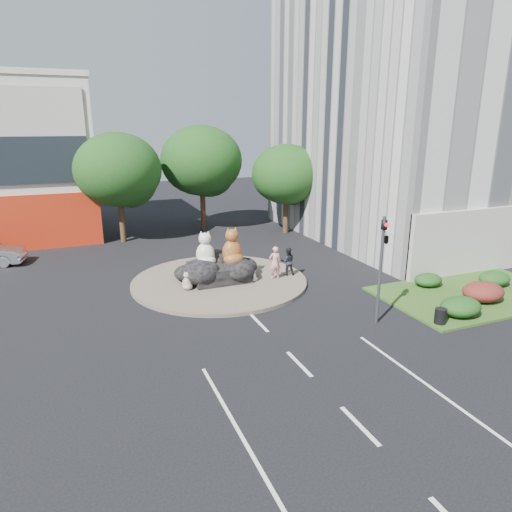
{
  "coord_description": "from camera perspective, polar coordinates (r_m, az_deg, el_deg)",
  "views": [
    {
      "loc": [
        -7.37,
        -13.8,
        8.81
      ],
      "look_at": [
        1.44,
        7.96,
        2.0
      ],
      "focal_mm": 32.0,
      "sensor_mm": 36.0,
      "label": 1
    }
  ],
  "objects": [
    {
      "name": "cat_white",
      "position": [
        25.6,
        -6.37,
        0.91
      ],
      "size": [
        1.56,
        1.5,
        2.03
      ],
      "primitive_type": null,
      "rotation": [
        0.0,
        0.0,
        -0.48
      ],
      "color": "silver",
      "rests_on": "rock_plinth"
    },
    {
      "name": "cat_tabby",
      "position": [
        25.76,
        -3.02,
        1.26
      ],
      "size": [
        1.36,
        1.2,
        2.18
      ],
      "primitive_type": null,
      "rotation": [
        0.0,
        0.0,
        0.05
      ],
      "color": "#AE7924",
      "rests_on": "rock_plinth"
    },
    {
      "name": "hedge_back_green",
      "position": [
        27.11,
        20.72,
        -2.81
      ],
      "size": [
        1.6,
        1.28,
        0.72
      ],
      "primitive_type": "ellipsoid",
      "color": "#193A12",
      "rests_on": "grass_verge"
    },
    {
      "name": "traffic_light",
      "position": [
        20.78,
        15.7,
        1.1
      ],
      "size": [
        0.44,
        1.24,
        5.0
      ],
      "color": "#595B60",
      "rests_on": "ground"
    },
    {
      "name": "hedge_near_green",
      "position": [
        23.56,
        24.22,
        -5.8
      ],
      "size": [
        2.0,
        1.6,
        0.9
      ],
      "primitive_type": "ellipsoid",
      "color": "#193A12",
      "rests_on": "grass_verge"
    },
    {
      "name": "roundabout_island",
      "position": [
        26.4,
        -4.58,
        -3.14
      ],
      "size": [
        10.0,
        10.0,
        0.2
      ],
      "primitive_type": "cylinder",
      "color": "brown",
      "rests_on": "ground"
    },
    {
      "name": "tree_right",
      "position": [
        37.88,
        3.88,
        9.81
      ],
      "size": [
        5.7,
        5.7,
        7.3
      ],
      "color": "#382314",
      "rests_on": "ground"
    },
    {
      "name": "ground",
      "position": [
        17.96,
        5.41,
        -13.29
      ],
      "size": [
        120.0,
        120.0,
        0.0
      ],
      "primitive_type": "plane",
      "color": "black",
      "rests_on": "ground"
    },
    {
      "name": "tree_mid",
      "position": [
        39.41,
        -6.74,
        11.34
      ],
      "size": [
        6.84,
        6.84,
        8.76
      ],
      "color": "#382314",
      "rests_on": "ground"
    },
    {
      "name": "grass_verge",
      "position": [
        27.1,
        25.53,
        -4.32
      ],
      "size": [
        10.0,
        6.0,
        0.12
      ],
      "primitive_type": "cube",
      "color": "#2B531B",
      "rests_on": "ground"
    },
    {
      "name": "office_tower",
      "position": [
        41.39,
        22.66,
        27.18
      ],
      "size": [
        20.0,
        20.0,
        35.0
      ],
      "primitive_type": "cube",
      "color": "silver",
      "rests_on": "ground"
    },
    {
      "name": "pedestrian_pink",
      "position": [
        26.17,
        2.38,
        -0.83
      ],
      "size": [
        0.73,
        0.5,
        1.92
      ],
      "primitive_type": "imported",
      "rotation": [
        0.0,
        0.0,
        3.08
      ],
      "color": "#D68B8C",
      "rests_on": "roundabout_island"
    },
    {
      "name": "kitten_white",
      "position": [
        25.92,
        -0.34,
        -2.37
      ],
      "size": [
        0.58,
        0.57,
        0.73
      ],
      "primitive_type": null,
      "rotation": [
        0.0,
        0.0,
        0.7
      ],
      "color": "white",
      "rests_on": "roundabout_island"
    },
    {
      "name": "hedge_mid_green",
      "position": [
        28.72,
        27.64,
        -2.5
      ],
      "size": [
        1.8,
        1.44,
        0.81
      ],
      "primitive_type": "ellipsoid",
      "color": "#193A12",
      "rests_on": "grass_verge"
    },
    {
      "name": "hedge_red",
      "position": [
        25.94,
        26.53,
        -4.02
      ],
      "size": [
        2.2,
        1.76,
        0.99
      ],
      "primitive_type": "ellipsoid",
      "color": "#4C1416",
      "rests_on": "grass_verge"
    },
    {
      "name": "rock_plinth",
      "position": [
        26.22,
        -4.61,
        -2.01
      ],
      "size": [
        3.2,
        2.6,
        0.9
      ],
      "primitive_type": null,
      "color": "black",
      "rests_on": "roundabout_island"
    },
    {
      "name": "litter_bin",
      "position": [
        22.37,
        22.07,
        -6.96
      ],
      "size": [
        0.69,
        0.69,
        0.71
      ],
      "primitive_type": "cylinder",
      "rotation": [
        0.0,
        0.0,
        -0.4
      ],
      "color": "black",
      "rests_on": "grass_verge"
    },
    {
      "name": "kitten_calico",
      "position": [
        24.87,
        -8.62,
        -3.02
      ],
      "size": [
        0.73,
        0.67,
        1.03
      ],
      "primitive_type": null,
      "rotation": [
        0.0,
        0.0,
        -0.24
      ],
      "color": "beige",
      "rests_on": "roundabout_island"
    },
    {
      "name": "tree_left",
      "position": [
        36.21,
        -16.74,
        9.86
      ],
      "size": [
        6.46,
        6.46,
        8.27
      ],
      "color": "#382314",
      "rests_on": "ground"
    },
    {
      "name": "street_lamp",
      "position": [
        30.02,
        20.69,
        6.99
      ],
      "size": [
        2.34,
        0.22,
        8.06
      ],
      "color": "#595B60",
      "rests_on": "ground"
    },
    {
      "name": "pedestrian_dark",
      "position": [
        26.88,
        4.0,
        -0.67
      ],
      "size": [
        0.95,
        0.83,
        1.67
      ],
      "primitive_type": "imported",
      "rotation": [
        0.0,
        0.0,
        2.87
      ],
      "color": "black",
      "rests_on": "roundabout_island"
    }
  ]
}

